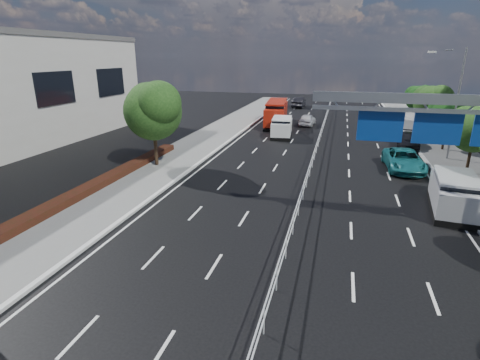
% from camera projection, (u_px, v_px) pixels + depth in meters
% --- Properties ---
extents(median_fence, '(0.05, 85.00, 1.02)m').
position_uv_depth(median_fence, '(314.00, 156.00, 30.85)').
color(median_fence, silver).
rests_on(median_fence, ground).
extents(hedge_near, '(1.00, 36.00, 0.44)m').
position_uv_depth(hedge_near, '(9.00, 230.00, 18.11)').
color(hedge_near, black).
rests_on(hedge_near, sidewalk_near).
extents(overhead_gantry, '(10.24, 0.38, 7.45)m').
position_uv_depth(overhead_gantry, '(458.00, 123.00, 16.18)').
color(overhead_gantry, gray).
rests_on(overhead_gantry, ground).
extents(streetlight_far, '(2.78, 2.40, 9.00)m').
position_uv_depth(streetlight_far, '(454.00, 97.00, 30.01)').
color(streetlight_far, gray).
rests_on(streetlight_far, ground).
extents(near_tree_back, '(4.84, 4.51, 6.69)m').
position_uv_depth(near_tree_back, '(153.00, 108.00, 28.32)').
color(near_tree_back, black).
rests_on(near_tree_back, ground).
extents(far_tree_e, '(3.63, 3.38, 5.13)m').
position_uv_depth(far_tree_e, '(476.00, 127.00, 26.66)').
color(far_tree_e, black).
rests_on(far_tree_e, ground).
extents(far_tree_f, '(3.52, 3.28, 5.02)m').
position_uv_depth(far_tree_f, '(449.00, 113.00, 33.56)').
color(far_tree_f, black).
rests_on(far_tree_f, ground).
extents(far_tree_g, '(3.96, 3.69, 5.45)m').
position_uv_depth(far_tree_g, '(432.00, 101.00, 40.35)').
color(far_tree_g, black).
rests_on(far_tree_g, ground).
extents(far_tree_h, '(3.41, 3.18, 4.91)m').
position_uv_depth(far_tree_h, '(419.00, 97.00, 47.33)').
color(far_tree_h, black).
rests_on(far_tree_h, ground).
extents(white_minivan, '(2.49, 4.95, 2.08)m').
position_uv_depth(white_minivan, '(282.00, 127.00, 40.35)').
color(white_minivan, black).
rests_on(white_minivan, ground).
extents(red_bus, '(3.35, 10.18, 2.99)m').
position_uv_depth(red_bus, '(276.00, 112.00, 47.23)').
color(red_bus, black).
rests_on(red_bus, ground).
extents(near_car_silver, '(2.04, 4.36, 1.44)m').
position_uv_depth(near_car_silver, '(307.00, 120.00, 47.01)').
color(near_car_silver, '#BBBDC3').
rests_on(near_car_silver, ground).
extents(near_car_dark, '(1.95, 5.10, 1.66)m').
position_uv_depth(near_car_dark, '(299.00, 102.00, 63.63)').
color(near_car_dark, black).
rests_on(near_car_dark, ground).
extents(silver_minivan, '(2.74, 5.30, 2.11)m').
position_uv_depth(silver_minivan, '(454.00, 194.00, 20.87)').
color(silver_minivan, black).
rests_on(silver_minivan, ground).
extents(parked_car_teal, '(2.85, 5.70, 1.55)m').
position_uv_depth(parked_car_teal, '(404.00, 160.00, 28.65)').
color(parked_car_teal, '#17636B').
rests_on(parked_car_teal, ground).
extents(parked_car_dark, '(2.48, 4.98, 1.39)m').
position_uv_depth(parked_car_dark, '(408.00, 140.00, 35.64)').
color(parked_car_dark, black).
rests_on(parked_car_dark, ground).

